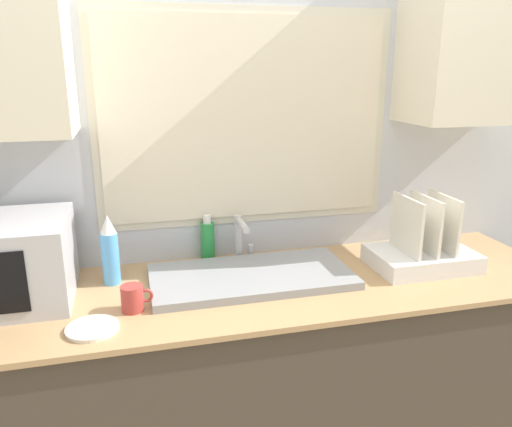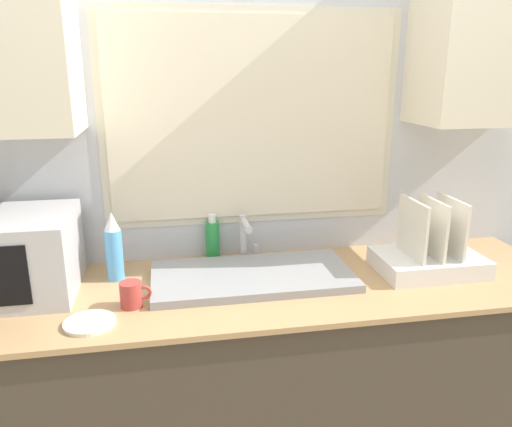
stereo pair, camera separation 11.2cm
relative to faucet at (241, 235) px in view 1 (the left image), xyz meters
The scene contains 10 objects.
countertop 0.61m from the faucet, 79.02° to the right, with size 2.29×0.67×0.91m.
wall_back 0.39m from the faucet, 60.00° to the left, with size 6.00×0.38×2.60m.
sink_basin 0.22m from the faucet, 91.53° to the right, with size 0.74×0.37×0.03m.
faucet is the anchor object (origin of this frame).
microwave 0.86m from the faucet, behind, with size 0.43×0.39×0.28m.
dish_rack 0.72m from the faucet, 19.03° to the right, with size 0.40×0.27×0.29m.
spray_bottle 0.52m from the faucet, 169.78° to the right, with size 0.06×0.06×0.26m.
soap_bottle 0.14m from the faucet, 157.35° to the left, with size 0.06×0.06×0.19m.
mug_near_sink 0.55m from the faucet, 142.68° to the right, with size 0.10×0.07×0.09m.
small_plate 0.72m from the faucet, 142.25° to the right, with size 0.16×0.16×0.01m.
Camera 1 is at (-0.46, -1.31, 1.68)m, focal length 35.00 mm.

